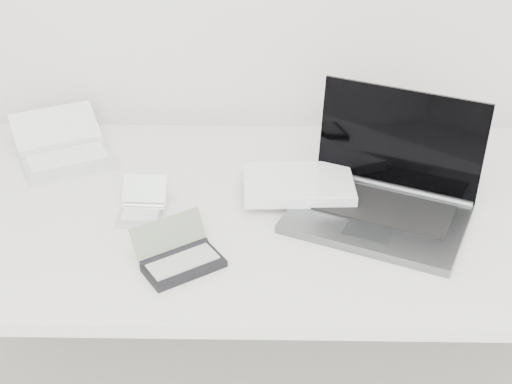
{
  "coord_description": "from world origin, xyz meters",
  "views": [
    {
      "loc": [
        -0.01,
        0.2,
        1.6
      ],
      "look_at": [
        -0.03,
        1.51,
        0.79
      ],
      "focal_mm": 50.0,
      "sensor_mm": 36.0,
      "label": 1
    }
  ],
  "objects_px": {
    "laptop_large": "(359,192)",
    "desk": "(269,222)",
    "palmtop_charcoal": "(180,258)",
    "netbook_open_white": "(65,152)"
  },
  "relations": [
    {
      "from": "desk",
      "to": "laptop_large",
      "type": "height_order",
      "value": "laptop_large"
    },
    {
      "from": "laptop_large",
      "to": "netbook_open_white",
      "type": "distance_m",
      "value": 0.75
    },
    {
      "from": "laptop_large",
      "to": "palmtop_charcoal",
      "type": "distance_m",
      "value": 0.43
    },
    {
      "from": "laptop_large",
      "to": "netbook_open_white",
      "type": "xyz_separation_m",
      "value": [
        -0.71,
        0.22,
        -0.02
      ]
    },
    {
      "from": "laptop_large",
      "to": "desk",
      "type": "bearing_deg",
      "value": -158.25
    },
    {
      "from": "desk",
      "to": "netbook_open_white",
      "type": "bearing_deg",
      "value": 157.61
    },
    {
      "from": "laptop_large",
      "to": "palmtop_charcoal",
      "type": "bearing_deg",
      "value": -126.77
    },
    {
      "from": "netbook_open_white",
      "to": "palmtop_charcoal",
      "type": "distance_m",
      "value": 0.55
    },
    {
      "from": "desk",
      "to": "laptop_large",
      "type": "xyz_separation_m",
      "value": [
        0.2,
        -0.01,
        0.09
      ]
    },
    {
      "from": "desk",
      "to": "palmtop_charcoal",
      "type": "distance_m",
      "value": 0.29
    }
  ]
}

